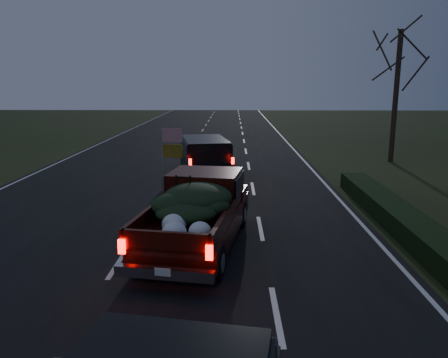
# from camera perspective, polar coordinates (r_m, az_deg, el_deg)

# --- Properties ---
(ground) EXTENTS (120.00, 120.00, 0.00)m
(ground) POSITION_cam_1_polar(r_m,az_deg,el_deg) (11.20, -13.44, -10.37)
(ground) COLOR black
(ground) RESTS_ON ground
(road_asphalt) EXTENTS (14.00, 120.00, 0.02)m
(road_asphalt) POSITION_cam_1_polar(r_m,az_deg,el_deg) (11.19, -13.44, -10.33)
(road_asphalt) COLOR black
(road_asphalt) RESTS_ON ground
(hedge_row) EXTENTS (1.00, 10.00, 0.60)m
(hedge_row) POSITION_cam_1_polar(r_m,az_deg,el_deg) (14.47, 21.54, -4.39)
(hedge_row) COLOR black
(hedge_row) RESTS_ON ground
(bare_tree_far) EXTENTS (3.60, 3.60, 7.00)m
(bare_tree_far) POSITION_cam_1_polar(r_m,az_deg,el_deg) (25.53, 21.82, 13.74)
(bare_tree_far) COLOR black
(bare_tree_far) RESTS_ON ground
(pickup_truck) EXTENTS (2.85, 5.59, 2.80)m
(pickup_truck) POSITION_cam_1_polar(r_m,az_deg,el_deg) (11.55, -3.48, -3.81)
(pickup_truck) COLOR #3D0E08
(pickup_truck) RESTS_ON ground
(lead_suv) EXTENTS (2.92, 5.16, 1.40)m
(lead_suv) POSITION_cam_1_polar(r_m,az_deg,el_deg) (20.73, -2.54, 3.51)
(lead_suv) COLOR black
(lead_suv) RESTS_ON ground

